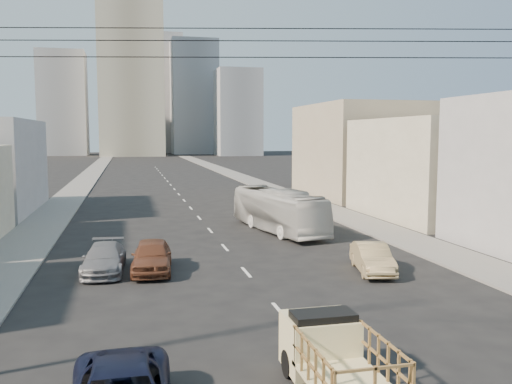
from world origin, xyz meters
name	(u,v)px	position (x,y,z in m)	size (l,w,h in m)	color
sidewalk_left	(84,181)	(-11.75, 70.00, 0.06)	(3.50, 180.00, 0.12)	slate
sidewalk_right	(244,178)	(11.75, 70.00, 0.06)	(3.50, 180.00, 0.12)	slate
lane_dashes	(176,192)	(0.00, 53.00, 0.01)	(0.15, 104.00, 0.01)	silver
flatbed_pickup	(334,353)	(-0.44, 1.27, 1.09)	(1.95, 4.41, 1.90)	beige
city_bus	(278,210)	(4.56, 24.55, 1.48)	(2.48, 10.61, 2.95)	#BABAB5
sedan_brown	(152,256)	(-4.48, 15.14, 0.79)	(1.87, 4.66, 1.59)	brown
sedan_tan	(372,258)	(6.00, 12.60, 0.70)	(1.48, 4.24, 1.40)	tan
sedan_grey	(104,259)	(-6.74, 15.56, 0.69)	(1.92, 4.72, 1.37)	slate
overhead_wires	(352,42)	(0.00, 1.50, 8.97)	(23.01, 5.02, 0.72)	black
bldg_right_mid	(443,168)	(19.50, 28.00, 4.00)	(11.00, 14.00, 8.00)	#B3AA90
bldg_right_far	(366,150)	(20.00, 44.00, 5.00)	(12.00, 16.00, 10.00)	gray
high_rise_tower	(131,62)	(-4.00, 170.00, 30.00)	(20.00, 20.00, 60.00)	tan
midrise_ne	(194,98)	(18.00, 185.00, 20.00)	(16.00, 16.00, 40.00)	gray
midrise_nw	(63,104)	(-26.00, 180.00, 17.00)	(15.00, 15.00, 34.00)	gray
midrise_back	(158,95)	(6.00, 200.00, 22.00)	(18.00, 18.00, 44.00)	#959597
midrise_east	(238,113)	(30.00, 165.00, 14.00)	(14.00, 14.00, 28.00)	gray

